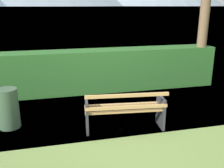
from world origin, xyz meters
The scene contains 5 objects.
ground_plane centered at (0.00, 0.00, 0.00)m, with size 1400.00×1400.00×0.00m, color olive.
water_surface centered at (0.00, 309.60, 0.00)m, with size 620.00×620.00×0.00m, color #7A99A8.
park_bench centered at (-0.01, -0.06, 0.42)m, with size 1.69×0.74×0.87m.
hedge_row centered at (0.00, 2.60, 0.62)m, with size 7.15×0.75×1.24m, color #285B23.
trash_bin centered at (-2.35, 0.60, 0.42)m, with size 0.44×0.44×0.85m, color #385138.
Camera 1 is at (-1.42, -4.76, 2.50)m, focal length 41.39 mm.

